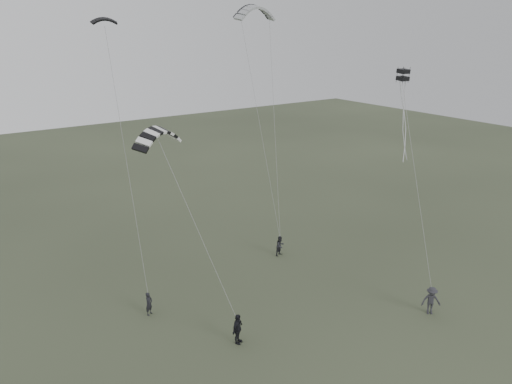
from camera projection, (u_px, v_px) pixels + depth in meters
ground at (292, 326)px, 29.45m from camera, size 140.00×140.00×0.00m
flyer_left at (149, 304)px, 30.41m from camera, size 0.65×0.59×1.48m
flyer_right at (280, 246)px, 38.31m from camera, size 0.85×0.72×1.56m
flyer_center at (238, 329)px, 27.60m from camera, size 1.13×0.91×1.79m
flyer_far at (431, 301)px, 30.44m from camera, size 1.34×1.23×1.80m
kite_dark_small at (104, 19)px, 29.19m from camera, size 1.53×0.71×0.61m
kite_pale_large at (255, 7)px, 36.10m from camera, size 3.50×1.40×1.58m
kite_striped at (158, 130)px, 26.28m from camera, size 3.43×2.56×1.45m
kite_box at (403, 75)px, 30.91m from camera, size 0.66×0.70×0.74m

